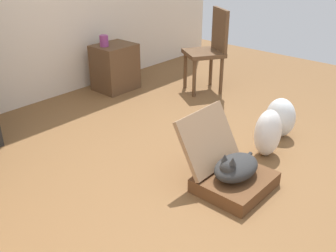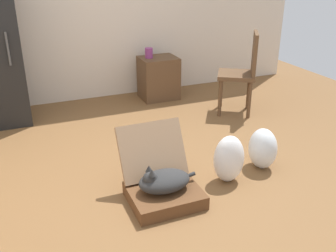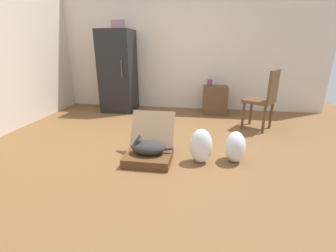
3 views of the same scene
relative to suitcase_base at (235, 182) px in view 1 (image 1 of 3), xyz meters
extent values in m
plane|color=brown|center=(-0.08, 0.49, -0.06)|extent=(7.68, 7.68, 0.00)
cube|color=brown|center=(0.00, 0.00, 0.00)|extent=(0.55, 0.48, 0.11)
cube|color=#9B7756|center=(0.00, 0.27, 0.27)|extent=(0.55, 0.26, 0.44)
ellipsoid|color=#2D2D2D|center=(0.00, 0.00, 0.13)|extent=(0.42, 0.28, 0.15)
sphere|color=#2D2D2D|center=(-0.11, 0.00, 0.18)|extent=(0.12, 0.12, 0.12)
cone|color=#2D2D2D|center=(-0.11, -0.03, 0.25)|extent=(0.06, 0.06, 0.06)
cone|color=#2D2D2D|center=(-0.11, 0.03, 0.25)|extent=(0.06, 0.06, 0.06)
cylinder|color=#2D2D2D|center=(0.19, 0.04, 0.10)|extent=(0.20, 0.03, 0.07)
ellipsoid|color=white|center=(0.63, 0.08, 0.16)|extent=(0.27, 0.22, 0.43)
ellipsoid|color=silver|center=(1.04, 0.17, 0.14)|extent=(0.24, 0.29, 0.38)
cube|color=brown|center=(0.86, 2.34, 0.23)|extent=(0.49, 0.41, 0.57)
cylinder|color=#8C387A|center=(0.74, 2.36, 0.58)|extent=(0.10, 0.10, 0.13)
cylinder|color=brown|center=(1.48, 1.71, 0.17)|extent=(0.04, 0.04, 0.46)
cylinder|color=brown|center=(1.31, 1.43, 0.17)|extent=(0.04, 0.04, 0.46)
cylinder|color=brown|center=(1.78, 1.53, 0.17)|extent=(0.04, 0.04, 0.46)
cylinder|color=brown|center=(1.60, 1.24, 0.17)|extent=(0.04, 0.04, 0.46)
cube|color=brown|center=(1.54, 1.48, 0.42)|extent=(0.59, 0.59, 0.05)
cube|color=brown|center=(1.71, 1.37, 0.70)|extent=(0.24, 0.36, 0.49)
camera|label=1|loc=(-2.18, -1.26, 1.68)|focal=41.29mm
camera|label=2|loc=(-0.96, -2.39, 1.74)|focal=41.10mm
camera|label=3|loc=(0.63, -2.51, 1.29)|focal=24.97mm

